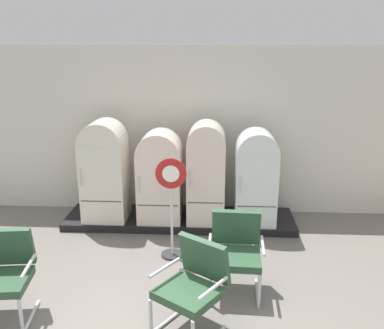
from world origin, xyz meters
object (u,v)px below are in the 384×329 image
refrigerator_1 (160,174)px  sign_stand (172,212)px  refrigerator_0 (105,168)px  armchair_left (3,270)px  refrigerator_3 (256,174)px  armchair_center (194,282)px  armchair_right (236,248)px  refrigerator_2 (206,169)px

refrigerator_1 → sign_stand: (0.29, -1.05, -0.21)m
refrigerator_0 → armchair_left: size_ratio=1.65×
refrigerator_3 → armchair_center: (-0.86, -2.61, -0.36)m
armchair_right → sign_stand: (-0.86, 0.78, 0.13)m
refrigerator_2 → refrigerator_3: size_ratio=1.07×
refrigerator_2 → sign_stand: 1.20m
refrigerator_2 → refrigerator_3: bearing=-0.0°
refrigerator_0 → sign_stand: refrigerator_0 is taller
refrigerator_1 → armchair_right: 2.19m
refrigerator_1 → sign_stand: 1.11m
refrigerator_3 → sign_stand: bearing=-139.5°
refrigerator_3 → sign_stand: 1.66m
refrigerator_2 → refrigerator_3: refrigerator_2 is taller
refrigerator_2 → armchair_right: size_ratio=1.64×
refrigerator_2 → armchair_center: size_ratio=1.64×
sign_stand → armchair_left: bearing=-140.0°
armchair_center → refrigerator_2: bearing=88.6°
refrigerator_0 → armchair_left: refrigerator_0 is taller
armchair_right → armchair_left: bearing=-165.7°
refrigerator_0 → sign_stand: 1.61m
armchair_right → armchair_center: bearing=-121.7°
refrigerator_1 → refrigerator_3: size_ratio=0.98×
armchair_center → sign_stand: 1.60m
refrigerator_1 → armchair_right: (1.15, -1.83, -0.34)m
armchair_left → armchair_right: bearing=14.3°
refrigerator_3 → armchair_left: refrigerator_3 is taller
refrigerator_1 → armchair_center: bearing=-75.2°
armchair_right → refrigerator_1: bearing=122.3°
refrigerator_3 → armchair_center: 2.77m
refrigerator_1 → armchair_left: (-1.42, -2.48, -0.34)m
refrigerator_2 → armchair_center: refrigerator_2 is taller
armchair_left → armchair_center: size_ratio=1.00×
refrigerator_3 → sign_stand: refrigerator_3 is taller
refrigerator_1 → refrigerator_2: (0.75, 0.02, 0.09)m
refrigerator_2 → armchair_left: refrigerator_2 is taller
refrigerator_2 → armchair_left: 3.34m
armchair_center → refrigerator_0: bearing=121.5°
refrigerator_0 → armchair_left: (-0.52, -2.48, -0.43)m
armchair_center → sign_stand: size_ratio=0.68×
refrigerator_1 → refrigerator_2: refrigerator_2 is taller
armchair_left → sign_stand: size_ratio=0.68×
refrigerator_0 → armchair_right: refrigerator_0 is taller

